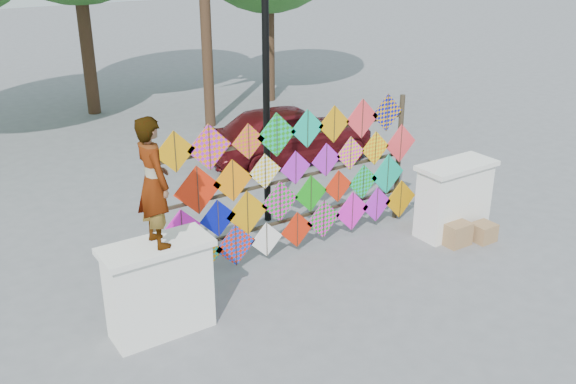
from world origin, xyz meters
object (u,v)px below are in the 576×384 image
object	(u,v)px
sedan	(290,133)
lamppost	(266,73)
kite_rack	(298,182)
vendor_woman	(153,182)

from	to	relation	value
sedan	lamppost	bearing A→B (deg)	146.81
kite_rack	lamppost	distance (m)	1.97
sedan	lamppost	size ratio (longest dim) A/B	0.87
kite_rack	vendor_woman	distance (m)	3.03
sedan	lamppost	distance (m)	3.84
vendor_woman	lamppost	xyz separation A→B (m)	(2.96, 2.20, 0.59)
kite_rack	lamppost	bearing A→B (deg)	80.72
kite_rack	vendor_woman	size ratio (longest dim) A/B	3.01
vendor_woman	sedan	size ratio (longest dim) A/B	0.43
sedan	kite_rack	bearing A→B (deg)	155.65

